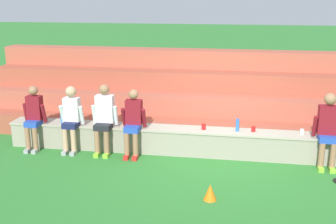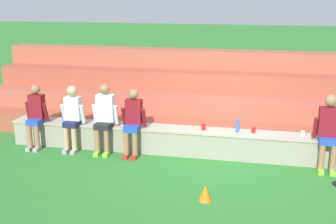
{
  "view_description": "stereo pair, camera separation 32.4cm",
  "coord_description": "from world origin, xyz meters",
  "px_view_note": "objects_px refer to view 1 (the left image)",
  "views": [
    {
      "loc": [
        0.3,
        -8.03,
        3.28
      ],
      "look_at": [
        -1.1,
        0.23,
        0.9
      ],
      "focal_mm": 44.53,
      "sensor_mm": 36.0,
      "label": 1
    },
    {
      "loc": [
        0.62,
        -7.97,
        3.28
      ],
      "look_at": [
        -1.1,
        0.23,
        0.9
      ],
      "focal_mm": 44.53,
      "sensor_mm": 36.0,
      "label": 2
    }
  ],
  "objects_px": {
    "person_far_left": "(34,116)",
    "person_far_right": "(328,128)",
    "plastic_cup_middle": "(204,127)",
    "water_bottle_near_right": "(62,118)",
    "plastic_cup_left_end": "(253,129)",
    "sports_cone": "(210,192)",
    "person_left_of_center": "(71,117)",
    "water_bottle_center_gap": "(237,125)",
    "person_center": "(104,117)",
    "plastic_cup_right_end": "(302,132)",
    "person_right_of_center": "(133,121)"
  },
  "relations": [
    {
      "from": "person_far_left",
      "to": "person_far_right",
      "type": "relative_size",
      "value": 0.95
    },
    {
      "from": "person_far_left",
      "to": "plastic_cup_middle",
      "type": "height_order",
      "value": "person_far_left"
    },
    {
      "from": "water_bottle_near_right",
      "to": "plastic_cup_left_end",
      "type": "bearing_deg",
      "value": 0.94
    },
    {
      "from": "sports_cone",
      "to": "person_left_of_center",
      "type": "bearing_deg",
      "value": 150.47
    },
    {
      "from": "person_far_right",
      "to": "sports_cone",
      "type": "xyz_separation_m",
      "value": [
        -2.12,
        -1.76,
        -0.67
      ]
    },
    {
      "from": "person_left_of_center",
      "to": "sports_cone",
      "type": "relative_size",
      "value": 5.13
    },
    {
      "from": "water_bottle_center_gap",
      "to": "sports_cone",
      "type": "relative_size",
      "value": 0.97
    },
    {
      "from": "person_center",
      "to": "plastic_cup_middle",
      "type": "bearing_deg",
      "value": 6.64
    },
    {
      "from": "person_center",
      "to": "water_bottle_near_right",
      "type": "xyz_separation_m",
      "value": [
        -1.03,
        0.2,
        -0.14
      ]
    },
    {
      "from": "water_bottle_near_right",
      "to": "plastic_cup_right_end",
      "type": "relative_size",
      "value": 2.13
    },
    {
      "from": "person_center",
      "to": "plastic_cup_left_end",
      "type": "relative_size",
      "value": 13.74
    },
    {
      "from": "plastic_cup_middle",
      "to": "sports_cone",
      "type": "relative_size",
      "value": 0.42
    },
    {
      "from": "person_center",
      "to": "sports_cone",
      "type": "relative_size",
      "value": 5.34
    },
    {
      "from": "person_far_left",
      "to": "person_right_of_center",
      "type": "xyz_separation_m",
      "value": [
        2.2,
        0.02,
        0.01
      ]
    },
    {
      "from": "water_bottle_near_right",
      "to": "person_center",
      "type": "bearing_deg",
      "value": -11.16
    },
    {
      "from": "person_far_left",
      "to": "plastic_cup_left_end",
      "type": "bearing_deg",
      "value": 3.98
    },
    {
      "from": "water_bottle_near_right",
      "to": "plastic_cup_right_end",
      "type": "height_order",
      "value": "water_bottle_near_right"
    },
    {
      "from": "plastic_cup_left_end",
      "to": "person_far_left",
      "type": "bearing_deg",
      "value": -176.02
    },
    {
      "from": "person_right_of_center",
      "to": "person_far_left",
      "type": "bearing_deg",
      "value": -179.59
    },
    {
      "from": "water_bottle_center_gap",
      "to": "sports_cone",
      "type": "distance_m",
      "value": 2.13
    },
    {
      "from": "plastic_cup_middle",
      "to": "person_far_left",
      "type": "bearing_deg",
      "value": -175.37
    },
    {
      "from": "person_far_right",
      "to": "plastic_cup_left_end",
      "type": "height_order",
      "value": "person_far_right"
    },
    {
      "from": "person_far_left",
      "to": "sports_cone",
      "type": "height_order",
      "value": "person_far_left"
    },
    {
      "from": "water_bottle_center_gap",
      "to": "person_left_of_center",
      "type": "bearing_deg",
      "value": -175.49
    },
    {
      "from": "water_bottle_center_gap",
      "to": "sports_cone",
      "type": "height_order",
      "value": "water_bottle_center_gap"
    },
    {
      "from": "person_far_right",
      "to": "person_far_left",
      "type": "bearing_deg",
      "value": -179.73
    },
    {
      "from": "person_far_right",
      "to": "plastic_cup_left_end",
      "type": "distance_m",
      "value": 1.43
    },
    {
      "from": "person_far_left",
      "to": "water_bottle_center_gap",
      "type": "xyz_separation_m",
      "value": [
        4.33,
        0.3,
        -0.06
      ]
    },
    {
      "from": "person_far_right",
      "to": "water_bottle_near_right",
      "type": "distance_m",
      "value": 5.52
    },
    {
      "from": "plastic_cup_middle",
      "to": "plastic_cup_right_end",
      "type": "height_order",
      "value": "plastic_cup_middle"
    },
    {
      "from": "person_center",
      "to": "person_far_left",
      "type": "bearing_deg",
      "value": -178.05
    },
    {
      "from": "person_far_left",
      "to": "plastic_cup_middle",
      "type": "relative_size",
      "value": 11.97
    },
    {
      "from": "water_bottle_near_right",
      "to": "water_bottle_center_gap",
      "type": "bearing_deg",
      "value": 0.61
    },
    {
      "from": "plastic_cup_middle",
      "to": "plastic_cup_left_end",
      "type": "distance_m",
      "value": 1.02
    },
    {
      "from": "plastic_cup_right_end",
      "to": "water_bottle_center_gap",
      "type": "bearing_deg",
      "value": -178.79
    },
    {
      "from": "person_far_right",
      "to": "water_bottle_center_gap",
      "type": "height_order",
      "value": "person_far_right"
    },
    {
      "from": "person_right_of_center",
      "to": "plastic_cup_left_end",
      "type": "relative_size",
      "value": 13.01
    },
    {
      "from": "person_center",
      "to": "water_bottle_near_right",
      "type": "distance_m",
      "value": 1.06
    },
    {
      "from": "water_bottle_center_gap",
      "to": "person_far_left",
      "type": "bearing_deg",
      "value": -176.08
    },
    {
      "from": "water_bottle_center_gap",
      "to": "plastic_cup_middle",
      "type": "bearing_deg",
      "value": -179.84
    },
    {
      "from": "person_far_right",
      "to": "water_bottle_center_gap",
      "type": "bearing_deg",
      "value": 171.12
    },
    {
      "from": "person_right_of_center",
      "to": "plastic_cup_middle",
      "type": "xyz_separation_m",
      "value": [
        1.44,
        0.28,
        -0.14
      ]
    },
    {
      "from": "person_far_right",
      "to": "water_bottle_center_gap",
      "type": "xyz_separation_m",
      "value": [
        -1.72,
        0.27,
        -0.13
      ]
    },
    {
      "from": "water_bottle_center_gap",
      "to": "plastic_cup_right_end",
      "type": "height_order",
      "value": "water_bottle_center_gap"
    },
    {
      "from": "water_bottle_center_gap",
      "to": "plastic_cup_middle",
      "type": "height_order",
      "value": "water_bottle_center_gap"
    },
    {
      "from": "person_far_left",
      "to": "water_bottle_near_right",
      "type": "xyz_separation_m",
      "value": [
        0.53,
        0.26,
        -0.09
      ]
    },
    {
      "from": "person_left_of_center",
      "to": "person_far_right",
      "type": "distance_m",
      "value": 5.21
    },
    {
      "from": "person_right_of_center",
      "to": "plastic_cup_middle",
      "type": "bearing_deg",
      "value": 10.95
    },
    {
      "from": "person_left_of_center",
      "to": "person_center",
      "type": "distance_m",
      "value": 0.72
    },
    {
      "from": "person_center",
      "to": "water_bottle_center_gap",
      "type": "bearing_deg",
      "value": 5.02
    }
  ]
}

